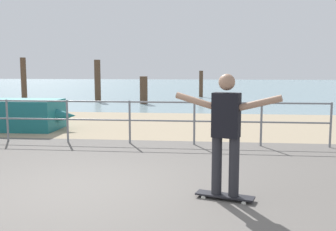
{
  "coord_description": "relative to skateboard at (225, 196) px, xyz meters",
  "views": [
    {
      "loc": [
        1.81,
        -5.34,
        1.8
      ],
      "look_at": [
        1.02,
        2.0,
        0.9
      ],
      "focal_mm": 41.03,
      "sensor_mm": 36.0,
      "label": 1
    }
  ],
  "objects": [
    {
      "name": "ground_plane",
      "position": [
        -2.04,
        -0.8,
        -0.07
      ],
      "size": [
        24.0,
        10.0,
        0.04
      ],
      "primitive_type": "cube",
      "color": "#605B56",
      "rests_on": "ground"
    },
    {
      "name": "beach_strip",
      "position": [
        -2.04,
        7.2,
        -0.07
      ],
      "size": [
        24.0,
        6.0,
        0.04
      ],
      "primitive_type": "cube",
      "color": "tan",
      "rests_on": "ground"
    },
    {
      "name": "sea_surface",
      "position": [
        -2.04,
        35.2,
        -0.07
      ],
      "size": [
        72.0,
        50.0,
        0.04
      ],
      "primitive_type": "cube",
      "color": "#75939E",
      "rests_on": "ground"
    },
    {
      "name": "railing_fence",
      "position": [
        -2.89,
        3.8,
        0.63
      ],
      "size": [
        10.86,
        0.05,
        1.05
      ],
      "color": "slate",
      "rests_on": "ground"
    },
    {
      "name": "skateboard",
      "position": [
        0.0,
        0.0,
        0.0
      ],
      "size": [
        0.82,
        0.43,
        0.08
      ],
      "color": "black",
      "rests_on": "ground"
    },
    {
      "name": "skateboarder",
      "position": [
        -0.0,
        0.0,
        0.95
      ],
      "size": [
        1.41,
        0.51,
        1.65
      ],
      "color": "#26262B",
      "rests_on": "skateboard"
    },
    {
      "name": "groyne_post_0",
      "position": [
        -9.25,
        12.77,
        1.11
      ],
      "size": [
        0.27,
        0.27,
        2.35
      ],
      "primitive_type": "cylinder",
      "color": "#513826",
      "rests_on": "ground"
    },
    {
      "name": "groyne_post_1",
      "position": [
        -6.42,
        15.7,
        1.08
      ],
      "size": [
        0.34,
        0.34,
        2.3
      ],
      "primitive_type": "cylinder",
      "color": "#513826",
      "rests_on": "ground"
    },
    {
      "name": "groyne_post_2",
      "position": [
        -3.59,
        14.35,
        0.64
      ],
      "size": [
        0.4,
        0.4,
        1.42
      ],
      "primitive_type": "cylinder",
      "color": "#513826",
      "rests_on": "ground"
    },
    {
      "name": "groyne_post_3",
      "position": [
        -0.76,
        19.47,
        0.77
      ],
      "size": [
        0.25,
        0.25,
        1.68
      ],
      "primitive_type": "cylinder",
      "color": "#513826",
      "rests_on": "ground"
    }
  ]
}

